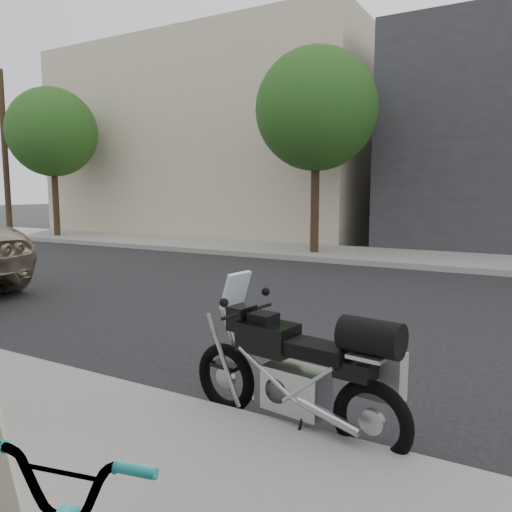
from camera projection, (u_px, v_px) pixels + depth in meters
The scene contains 7 objects.
ground at pixel (284, 306), 8.27m from camera, with size 120.00×120.00×0.00m, color black.
far_sidewalk at pixel (388, 257), 13.86m from camera, with size 44.00×3.00×0.15m, color gray.
far_building_cream at pixel (241, 147), 23.79m from camera, with size 14.00×11.00×8.00m.
street_tree_mid at pixel (316, 110), 13.88m from camera, with size 3.40×3.40×5.70m.
street_tree_right at pixel (52, 132), 19.26m from camera, with size 3.40×3.40×5.70m.
utility_pole at pixel (5, 152), 20.82m from camera, with size 0.24×0.24×6.70m, color #332417.
motorcycle at pixel (307, 371), 3.79m from camera, with size 1.95×0.65×1.24m.
Camera 1 is at (-3.59, 7.26, 1.89)m, focal length 35.00 mm.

